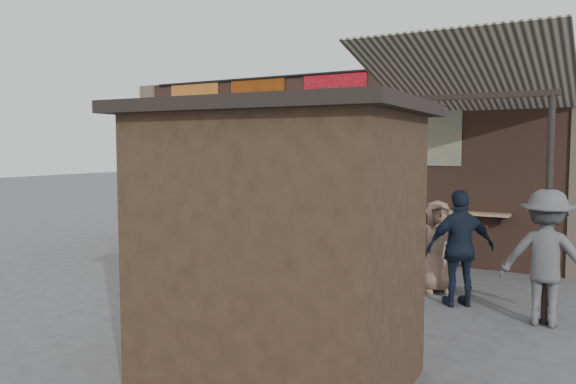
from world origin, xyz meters
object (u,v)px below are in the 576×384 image
object	(u,v)px
shopper_grey	(546,258)
shopper_tan	(437,246)
scooter_stool_6	(350,241)
market_stall	(279,251)
scooter_stool_7	(378,243)
diner_left	(218,212)
scooter_stool_5	(326,241)
scooter_stool_8	(412,247)
diner_right	(206,211)
shopper_navy	(460,248)
scooter_stool_0	(209,230)
scooter_stool_1	(227,232)
scooter_stool_2	(252,235)
shelf_box	(383,201)
scooter_stool_4	(298,237)
scooter_stool_3	(276,236)

from	to	relation	value
shopper_grey	shopper_tan	distance (m)	1.98
scooter_stool_6	market_stall	xyz separation A→B (m)	(1.82, -5.89, 0.93)
scooter_stool_7	shopper_tan	xyz separation A→B (m)	(1.64, -1.64, 0.34)
diner_left	shopper_grey	distance (m)	7.86
scooter_stool_5	shopper_grey	bearing A→B (deg)	-29.90
scooter_stool_8	shopper_grey	distance (m)	3.79
scooter_stool_6	diner_right	bearing A→B (deg)	-170.63
market_stall	shopper_tan	bearing A→B (deg)	81.42
scooter_stool_7	market_stall	xyz separation A→B (m)	(1.22, -5.94, 0.93)
shopper_tan	scooter_stool_7	bearing A→B (deg)	103.82
shopper_navy	scooter_stool_0	bearing A→B (deg)	-55.58
scooter_stool_1	scooter_stool_2	bearing A→B (deg)	2.60
scooter_stool_1	diner_right	xyz separation A→B (m)	(-0.16, -0.56, 0.55)
scooter_stool_6	diner_left	size ratio (longest dim) A/B	0.54
diner_left	scooter_stool_7	bearing A→B (deg)	-21.86
scooter_stool_8	shopper_grey	bearing A→B (deg)	-44.98
scooter_stool_6	scooter_stool_8	world-z (taller)	scooter_stool_6
scooter_stool_6	shopper_tan	distance (m)	2.77
shelf_box	shopper_navy	bearing A→B (deg)	-49.77
shopper_grey	shopper_tan	xyz separation A→B (m)	(-1.72, 0.98, -0.16)
scooter_stool_4	market_stall	world-z (taller)	market_stall
scooter_stool_3	scooter_stool_7	world-z (taller)	scooter_stool_7
market_stall	diner_left	bearing A→B (deg)	128.57
scooter_stool_2	shopper_grey	world-z (taller)	shopper_grey
scooter_stool_2	scooter_stool_7	size ratio (longest dim) A/B	0.84
scooter_stool_6	scooter_stool_7	bearing A→B (deg)	4.76
shelf_box	shopper_tan	bearing A→B (deg)	-49.47
scooter_stool_7	market_stall	distance (m)	6.14
scooter_stool_1	scooter_stool_6	size ratio (longest dim) A/B	0.88
scooter_stool_3	market_stall	xyz separation A→B (m)	(3.67, -5.98, 0.97)
scooter_stool_8	scooter_stool_6	bearing A→B (deg)	-176.00
diner_right	shopper_navy	bearing A→B (deg)	-6.12
scooter_stool_2	scooter_stool_3	distance (m)	0.65
scooter_stool_0	market_stall	world-z (taller)	market_stall
shelf_box	scooter_stool_6	bearing A→B (deg)	-149.45
scooter_stool_2	shopper_navy	size ratio (longest dim) A/B	0.42
scooter_stool_2	scooter_stool_4	bearing A→B (deg)	1.74
scooter_stool_3	diner_left	bearing A→B (deg)	-178.84
scooter_stool_8	shopper_navy	world-z (taller)	shopper_navy
scooter_stool_3	scooter_stool_6	distance (m)	1.85
shelf_box	scooter_stool_8	distance (m)	1.15
scooter_stool_0	market_stall	bearing A→B (deg)	-46.94
scooter_stool_7	shopper_grey	world-z (taller)	shopper_grey
shopper_grey	market_stall	bearing A→B (deg)	57.25
shelf_box	diner_right	size ratio (longest dim) A/B	0.31
scooter_stool_4	shopper_grey	distance (m)	5.89
scooter_stool_7	shelf_box	bearing A→B (deg)	92.31
scooter_stool_4	diner_left	distance (m)	2.21
shelf_box	scooter_stool_2	bearing A→B (deg)	-174.36
scooter_stool_3	scooter_stool_0	bearing A→B (deg)	179.86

